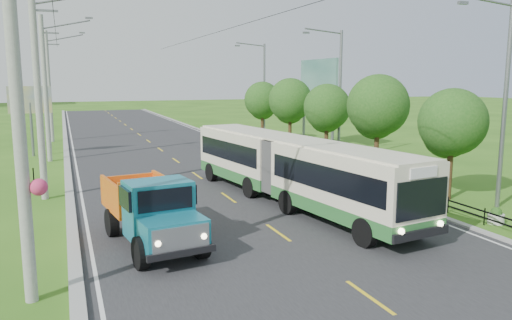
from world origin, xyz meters
TOP-DOWN VIEW (x-y plane):
  - ground at (0.00, 0.00)m, footprint 240.00×240.00m
  - road at (0.00, 20.00)m, footprint 14.00×120.00m
  - curb_left at (-7.20, 20.00)m, footprint 0.40×120.00m
  - curb_right at (7.15, 20.00)m, footprint 0.30×120.00m
  - edge_line_left at (-6.65, 20.00)m, footprint 0.12×120.00m
  - edge_line_right at (6.65, 20.00)m, footprint 0.12×120.00m
  - centre_dash at (0.00, 0.00)m, footprint 0.12×2.20m
  - railing_right at (8.00, 14.00)m, footprint 0.04×40.00m
  - pole_nearest at (-8.24, -3.00)m, footprint 3.51×0.44m
  - pole_near at (-8.26, 9.00)m, footprint 3.51×0.32m
  - pole_mid at (-8.26, 21.00)m, footprint 3.51×0.32m
  - pole_far at (-8.26, 33.00)m, footprint 3.51×0.32m
  - tree_second at (9.86, 2.14)m, footprint 3.18×3.26m
  - tree_third at (9.86, 8.14)m, footprint 3.60×3.62m
  - tree_fourth at (9.86, 14.14)m, footprint 3.24×3.31m
  - tree_fifth at (9.86, 20.14)m, footprint 3.48×3.52m
  - tree_back at (9.86, 26.14)m, footprint 3.30×3.36m
  - streetlight_near at (10.64, 0.00)m, footprint 3.02×0.20m
  - streetlight_mid at (10.64, 14.00)m, footprint 3.02×0.20m
  - streetlight_far at (10.64, 28.00)m, footprint 3.02×0.20m
  - planter_front at (8.60, -2.00)m, footprint 0.64×0.64m
  - planter_near at (8.60, 6.00)m, footprint 0.64×0.64m
  - planter_mid at (8.60, 14.00)m, footprint 0.64×0.64m
  - planter_far at (8.60, 22.00)m, footprint 0.64×0.64m
  - billboard_left at (-9.50, 24.00)m, footprint 3.00×0.20m
  - billboard_right at (12.30, 20.00)m, footprint 0.24×6.00m
  - bus at (2.37, 3.88)m, footprint 4.60×15.64m
  - dump_truck at (-4.62, 0.31)m, footprint 2.94×6.00m

SIDE VIEW (x-z plane):
  - ground at x=0.00m, z-range 0.00..0.00m
  - road at x=0.00m, z-range 0.00..0.02m
  - edge_line_left at x=-6.65m, z-range 0.02..0.02m
  - edge_line_right at x=6.65m, z-range 0.02..0.02m
  - centre_dash at x=0.00m, z-range 0.02..0.02m
  - curb_right at x=7.15m, z-range 0.00..0.10m
  - curb_left at x=-7.20m, z-range 0.00..0.15m
  - planter_front at x=8.60m, z-range -0.05..0.62m
  - planter_near at x=8.60m, z-range -0.05..0.62m
  - planter_mid at x=8.60m, z-range -0.05..0.62m
  - planter_far at x=8.60m, z-range -0.05..0.62m
  - railing_right at x=8.00m, z-range 0.00..0.60m
  - dump_truck at x=-4.62m, z-range 0.16..2.58m
  - bus at x=2.37m, z-range 0.30..3.29m
  - tree_second at x=9.86m, z-range 0.87..6.17m
  - tree_fourth at x=9.86m, z-range 0.89..6.29m
  - tree_back at x=9.86m, z-range 0.90..6.40m
  - tree_fifth at x=9.86m, z-range 0.95..6.75m
  - billboard_left at x=-9.50m, z-range 1.27..6.47m
  - tree_third at x=9.86m, z-range 0.99..6.99m
  - streetlight_near at x=10.64m, z-range 0.37..9.44m
  - streetlight_mid at x=10.64m, z-range 0.37..9.44m
  - streetlight_far at x=10.64m, z-range 0.37..9.44m
  - pole_nearest at x=-8.24m, z-range -0.06..9.94m
  - pole_near at x=-8.26m, z-range 0.09..10.09m
  - pole_mid at x=-8.26m, z-range 0.09..10.09m
  - pole_far at x=-8.26m, z-range 0.09..10.09m
  - billboard_right at x=12.30m, z-range 1.69..8.99m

